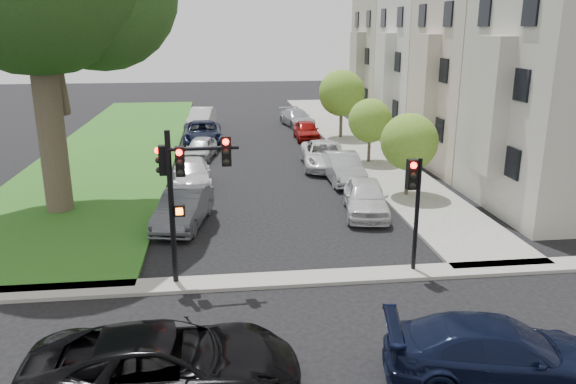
{
  "coord_description": "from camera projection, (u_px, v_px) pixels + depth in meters",
  "views": [
    {
      "loc": [
        -2.33,
        -13.79,
        7.54
      ],
      "look_at": [
        0.0,
        5.0,
        2.0
      ],
      "focal_mm": 35.0,
      "sensor_mm": 36.0,
      "label": 1
    }
  ],
  "objects": [
    {
      "name": "small_tree_b",
      "position": [
        370.0,
        121.0,
        31.82
      ],
      "size": [
        2.5,
        2.5,
        3.75
      ],
      "color": "#453429",
      "rests_on": "ground"
    },
    {
      "name": "small_tree_c",
      "position": [
        342.0,
        93.0,
        38.9
      ],
      "size": [
        3.21,
        3.21,
        4.82
      ],
      "color": "#453429",
      "rests_on": "ground"
    },
    {
      "name": "car_parked_5",
      "position": [
        184.0,
        208.0,
        22.07
      ],
      "size": [
        2.38,
        4.62,
        1.45
      ],
      "primitive_type": "imported",
      "rotation": [
        0.0,
        0.0,
        -0.2
      ],
      "color": "#3F4247",
      "rests_on": "ground"
    },
    {
      "name": "car_cross_far",
      "position": [
        499.0,
        353.0,
        12.25
      ],
      "size": [
        5.3,
        2.96,
        1.45
      ],
      "primitive_type": "imported",
      "rotation": [
        0.0,
        0.0,
        1.38
      ],
      "color": "black",
      "rests_on": "ground"
    },
    {
      "name": "car_cross_near",
      "position": [
        165.0,
        366.0,
        11.66
      ],
      "size": [
        5.72,
        2.7,
        1.58
      ],
      "primitive_type": "imported",
      "rotation": [
        0.0,
        0.0,
        1.58
      ],
      "color": "black",
      "rests_on": "ground"
    },
    {
      "name": "sidewalk_cross",
      "position": [
        300.0,
        279.0,
        17.42
      ],
      "size": [
        60.0,
        1.0,
        0.12
      ],
      "primitive_type": "cube",
      "color": "gray",
      "rests_on": "ground"
    },
    {
      "name": "sidewalk_right",
      "position": [
        350.0,
        140.0,
        39.17
      ],
      "size": [
        3.5,
        44.0,
        0.12
      ],
      "primitive_type": "cube",
      "color": "gray",
      "rests_on": "ground"
    },
    {
      "name": "car_parked_4",
      "position": [
        297.0,
        118.0,
        44.69
      ],
      "size": [
        2.71,
        4.86,
        1.33
      ],
      "primitive_type": "imported",
      "rotation": [
        0.0,
        0.0,
        0.19
      ],
      "color": "#999BA0",
      "rests_on": "ground"
    },
    {
      "name": "traffic_signal_secondary",
      "position": [
        414.0,
        194.0,
        17.3
      ],
      "size": [
        0.48,
        0.38,
        3.74
      ],
      "color": "black",
      "rests_on": "ground"
    },
    {
      "name": "car_parked_1",
      "position": [
        343.0,
        168.0,
        28.48
      ],
      "size": [
        1.61,
        4.46,
        1.46
      ],
      "primitive_type": "imported",
      "rotation": [
        0.0,
        0.0,
        0.01
      ],
      "color": "#999BA0",
      "rests_on": "ground"
    },
    {
      "name": "car_parked_8",
      "position": [
        203.0,
        133.0,
        37.58
      ],
      "size": [
        2.76,
        5.66,
        1.55
      ],
      "primitive_type": "imported",
      "rotation": [
        0.0,
        0.0,
        0.04
      ],
      "color": "black",
      "rests_on": "ground"
    },
    {
      "name": "car_parked_0",
      "position": [
        366.0,
        197.0,
        23.47
      ],
      "size": [
        2.42,
        4.54,
        1.47
      ],
      "primitive_type": "imported",
      "rotation": [
        0.0,
        0.0,
        -0.16
      ],
      "color": "silver",
      "rests_on": "ground"
    },
    {
      "name": "car_parked_3",
      "position": [
        306.0,
        130.0,
        39.18
      ],
      "size": [
        1.65,
        3.97,
        1.34
      ],
      "primitive_type": "imported",
      "rotation": [
        0.0,
        0.0,
        -0.02
      ],
      "color": "maroon",
      "rests_on": "ground"
    },
    {
      "name": "car_parked_2",
      "position": [
        324.0,
        155.0,
        31.39
      ],
      "size": [
        2.79,
        5.35,
        1.44
      ],
      "primitive_type": "imported",
      "rotation": [
        0.0,
        0.0,
        -0.08
      ],
      "color": "silver",
      "rests_on": "ground"
    },
    {
      "name": "house_d",
      "position": [
        405.0,
        36.0,
        44.1
      ],
      "size": [
        7.7,
        7.55,
        15.97
      ],
      "color": "gray",
      "rests_on": "ground"
    },
    {
      "name": "car_parked_7",
      "position": [
        201.0,
        148.0,
        33.5
      ],
      "size": [
        2.21,
        4.03,
        1.3
      ],
      "primitive_type": "imported",
      "rotation": [
        0.0,
        0.0,
        -0.19
      ],
      "color": "#999BA0",
      "rests_on": "ground"
    },
    {
      "name": "house_c",
      "position": [
        442.0,
        38.0,
        36.95
      ],
      "size": [
        7.7,
        7.55,
        15.97
      ],
      "color": "silver",
      "rests_on": "ground"
    },
    {
      "name": "small_tree_a",
      "position": [
        409.0,
        142.0,
        25.38
      ],
      "size": [
        2.6,
        2.6,
        3.9
      ],
      "color": "#453429",
      "rests_on": "ground"
    },
    {
      "name": "grass_strip",
      "position": [
        119.0,
        145.0,
        37.31
      ],
      "size": [
        8.0,
        44.0,
        0.12
      ],
      "primitive_type": "cube",
      "color": "#2D5821",
      "rests_on": "ground"
    },
    {
      "name": "house_b",
      "position": [
        496.0,
        40.0,
        29.81
      ],
      "size": [
        7.7,
        7.55,
        15.97
      ],
      "color": "#AA9F8E",
      "rests_on": "ground"
    },
    {
      "name": "car_parked_9",
      "position": [
        202.0,
        118.0,
        43.77
      ],
      "size": [
        2.25,
        4.93,
        1.57
      ],
      "primitive_type": "imported",
      "rotation": [
        0.0,
        0.0,
        -0.13
      ],
      "color": "silver",
      "rests_on": "ground"
    },
    {
      "name": "traffic_signal_main",
      "position": [
        183.0,
        180.0,
        16.32
      ],
      "size": [
        2.33,
        0.6,
        4.77
      ],
      "color": "black",
      "rests_on": "ground"
    },
    {
      "name": "ground",
      "position": [
        310.0,
        312.0,
        15.53
      ],
      "size": [
        140.0,
        140.0,
        0.0
      ],
      "primitive_type": "plane",
      "color": "black",
      "rests_on": "ground"
    },
    {
      "name": "car_parked_6",
      "position": [
        192.0,
        173.0,
        27.71
      ],
      "size": [
        2.03,
        4.53,
        1.29
      ],
      "primitive_type": "imported",
      "rotation": [
        0.0,
        0.0,
        0.05
      ],
      "color": "silver",
      "rests_on": "ground"
    }
  ]
}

